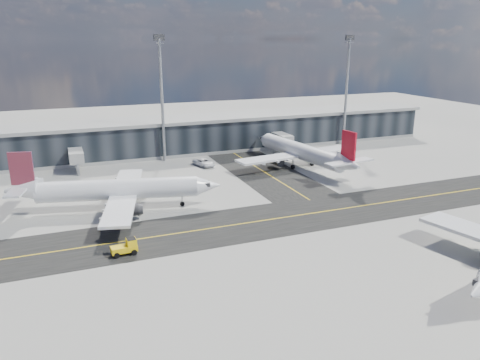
{
  "coord_description": "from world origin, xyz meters",
  "views": [
    {
      "loc": [
        -22.84,
        -59.54,
        27.86
      ],
      "look_at": [
        4.8,
        10.9,
        5.0
      ],
      "focal_mm": 35.0,
      "sensor_mm": 36.0,
      "label": 1
    }
  ],
  "objects": [
    {
      "name": "baggage_tug",
      "position": [
        -16.06,
        -0.36,
        1.07
      ],
      "size": [
        3.53,
        1.98,
        2.14
      ],
      "rotation": [
        0.0,
        0.0,
        -1.5
      ],
      "color": "yellow",
      "rests_on": "ground"
    },
    {
      "name": "floodlight_masts",
      "position": [
        0.0,
        48.0,
        15.61
      ],
      "size": [
        102.5,
        0.7,
        28.9
      ],
      "color": "gray",
      "rests_on": "ground"
    },
    {
      "name": "ground",
      "position": [
        0.0,
        0.0,
        0.0
      ],
      "size": [
        300.0,
        300.0,
        0.0
      ],
      "primitive_type": "plane",
      "color": "gray",
      "rests_on": "ground"
    },
    {
      "name": "terminal_concourse",
      "position": [
        0.04,
        54.93,
        4.09
      ],
      "size": [
        152.0,
        19.8,
        8.8
      ],
      "color": "black",
      "rests_on": "ground"
    },
    {
      "name": "service_van",
      "position": [
        7.2,
        39.64,
        0.84
      ],
      "size": [
        4.48,
        6.61,
        1.68
      ],
      "primitive_type": "imported",
      "rotation": [
        0.0,
        0.0,
        0.31
      ],
      "color": "white",
      "rests_on": "ground"
    },
    {
      "name": "airliner_af",
      "position": [
        -15.08,
        17.98,
        3.47
      ],
      "size": [
        35.23,
        30.27,
        10.52
      ],
      "rotation": [
        0.0,
        0.0,
        -1.8
      ],
      "color": "white",
      "rests_on": "ground"
    },
    {
      "name": "taxiway_lanes",
      "position": [
        3.91,
        10.74,
        0.01
      ],
      "size": [
        180.0,
        63.0,
        0.03
      ],
      "color": "black",
      "rests_on": "ground"
    },
    {
      "name": "airliner_redtail",
      "position": [
        27.52,
        30.61,
        3.54
      ],
      "size": [
        30.92,
        36.12,
        10.71
      ],
      "rotation": [
        0.0,
        0.0,
        0.15
      ],
      "color": "white",
      "rests_on": "ground"
    }
  ]
}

